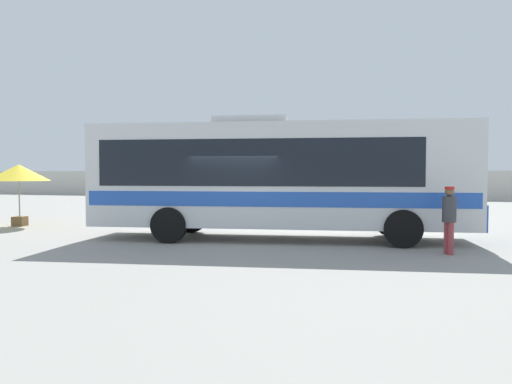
% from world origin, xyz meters
% --- Properties ---
extents(ground_plane, '(300.00, 300.00, 0.00)m').
position_xyz_m(ground_plane, '(0.00, 10.00, 0.00)').
color(ground_plane, gray).
extents(perimeter_wall, '(80.00, 0.30, 2.17)m').
position_xyz_m(perimeter_wall, '(0.00, 24.83, 1.09)').
color(perimeter_wall, beige).
rests_on(perimeter_wall, ground_plane).
extents(coach_bus_silver_blue, '(11.51, 4.02, 3.71)m').
position_xyz_m(coach_bus_silver_blue, '(0.87, 0.65, 1.98)').
color(coach_bus_silver_blue, silver).
rests_on(coach_bus_silver_blue, ground_plane).
extents(attendant_by_bus_door, '(0.45, 0.45, 1.69)m').
position_xyz_m(attendant_by_bus_door, '(5.68, -0.89, 0.96)').
color(attendant_by_bus_door, '#99383D').
rests_on(attendant_by_bus_door, ground_plane).
extents(vendor_umbrella_near_gate_yellow, '(2.26, 2.26, 2.35)m').
position_xyz_m(vendor_umbrella_near_gate_yellow, '(-9.34, 1.57, 2.00)').
color(vendor_umbrella_near_gate_yellow, gray).
rests_on(vendor_umbrella_near_gate_yellow, ground_plane).
extents(parked_car_leftmost_grey, '(4.43, 2.18, 1.43)m').
position_xyz_m(parked_car_leftmost_grey, '(-15.34, 21.34, 0.76)').
color(parked_car_leftmost_grey, slate).
rests_on(parked_car_leftmost_grey, ground_plane).
extents(parked_car_second_red, '(4.53, 2.24, 1.48)m').
position_xyz_m(parked_car_second_red, '(-9.56, 21.32, 0.79)').
color(parked_car_second_red, red).
rests_on(parked_car_second_red, ground_plane).
extents(parked_car_third_black, '(4.39, 2.07, 1.43)m').
position_xyz_m(parked_car_third_black, '(-3.22, 21.92, 0.76)').
color(parked_car_third_black, black).
rests_on(parked_car_third_black, ground_plane).
extents(utility_pole_near, '(1.79, 0.50, 7.10)m').
position_xyz_m(utility_pole_near, '(-9.29, 27.23, 3.73)').
color(utility_pole_near, '#4C3823').
rests_on(utility_pole_near, ground_plane).
extents(roadside_tree_left, '(4.04, 4.04, 6.75)m').
position_xyz_m(roadside_tree_left, '(-13.49, 28.55, 5.01)').
color(roadside_tree_left, brown).
rests_on(roadside_tree_left, ground_plane).
extents(roadside_tree_midleft, '(4.01, 4.01, 5.39)m').
position_xyz_m(roadside_tree_midleft, '(-0.49, 28.96, 3.68)').
color(roadside_tree_midleft, brown).
rests_on(roadside_tree_midleft, ground_plane).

